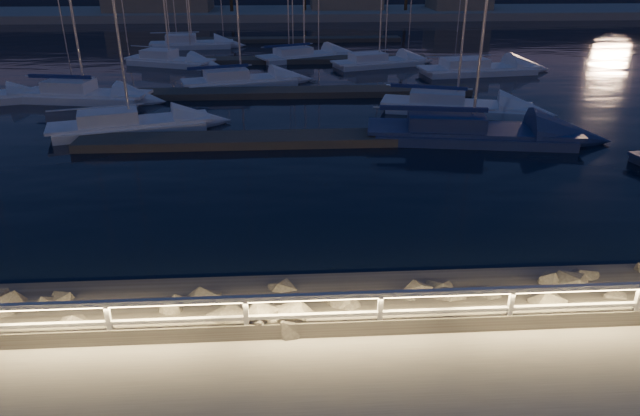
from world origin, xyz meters
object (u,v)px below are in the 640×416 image
at_px(sailboat_c, 452,104).
at_px(sailboat_i, 168,60).
at_px(sailboat_a, 83,94).
at_px(sailboat_m, 190,43).
at_px(guard_rail, 333,304).
at_px(sailboat_g, 377,61).
at_px(sailboat_h, 466,131).
at_px(sailboat_l, 475,68).
at_px(sailboat_k, 302,55).
at_px(sailboat_f, 126,124).
at_px(sailboat_j, 238,80).

distance_m(sailboat_c, sailboat_i, 24.87).
relative_size(sailboat_a, sailboat_m, 1.01).
bearing_deg(guard_rail, sailboat_a, 118.08).
distance_m(sailboat_a, sailboat_m, 21.27).
distance_m(sailboat_a, sailboat_g, 22.54).
distance_m(sailboat_h, sailboat_l, 17.18).
xyz_separation_m(sailboat_a, sailboat_k, (14.04, 13.72, -0.04)).
relative_size(sailboat_a, sailboat_h, 0.78).
xyz_separation_m(sailboat_a, sailboat_g, (19.96, 10.47, -0.05)).
xyz_separation_m(sailboat_c, sailboat_f, (-17.82, -2.94, 0.00)).
height_order(sailboat_a, sailboat_f, sailboat_f).
xyz_separation_m(sailboat_a, sailboat_f, (4.32, -6.88, -0.02)).
bearing_deg(sailboat_h, sailboat_i, 140.19).
bearing_deg(sailboat_a, sailboat_l, 25.33).
height_order(sailboat_c, sailboat_i, sailboat_c).
bearing_deg(sailboat_j, sailboat_f, -131.12).
bearing_deg(sailboat_k, sailboat_f, -139.17).
relative_size(sailboat_g, sailboat_m, 0.98).
bearing_deg(guard_rail, sailboat_i, 105.63).
distance_m(sailboat_c, sailboat_k, 19.43).
relative_size(sailboat_i, sailboat_l, 0.82).
distance_m(sailboat_f, sailboat_h, 17.22).
xyz_separation_m(sailboat_j, sailboat_m, (-5.81, 17.28, 0.02)).
height_order(sailboat_g, sailboat_i, sailboat_g).
bearing_deg(sailboat_g, sailboat_m, 129.94).
xyz_separation_m(guard_rail, sailboat_c, (8.68, 21.31, -0.93)).
bearing_deg(sailboat_k, sailboat_m, 121.46).
xyz_separation_m(sailboat_g, sailboat_j, (-10.63, -6.77, 0.03)).
bearing_deg(sailboat_m, sailboat_j, -77.61).
height_order(sailboat_c, sailboat_j, sailboat_c).
xyz_separation_m(sailboat_f, sailboat_l, (22.64, 13.88, -0.01)).
bearing_deg(sailboat_f, sailboat_k, 49.09).
distance_m(sailboat_i, sailboat_k, 11.12).
relative_size(sailboat_a, sailboat_g, 1.03).
xyz_separation_m(sailboat_c, sailboat_k, (-8.11, 17.65, -0.01)).
distance_m(guard_rail, sailboat_m, 47.29).
relative_size(sailboat_h, sailboat_j, 1.26).
distance_m(sailboat_c, sailboat_f, 18.07).
bearing_deg(sailboat_a, sailboat_j, 32.40).
relative_size(sailboat_h, sailboat_m, 1.28).
height_order(sailboat_a, sailboat_k, sailboat_k).
bearing_deg(sailboat_i, sailboat_c, -18.20).
height_order(sailboat_c, sailboat_k, sailboat_c).
bearing_deg(guard_rail, sailboat_h, 63.71).
distance_m(sailboat_k, sailboat_m, 12.79).
relative_size(sailboat_g, sailboat_i, 1.04).
bearing_deg(sailboat_a, guard_rail, -51.14).
height_order(sailboat_a, sailboat_i, sailboat_a).
bearing_deg(sailboat_c, sailboat_h, -81.34).
bearing_deg(sailboat_j, sailboat_g, 16.70).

